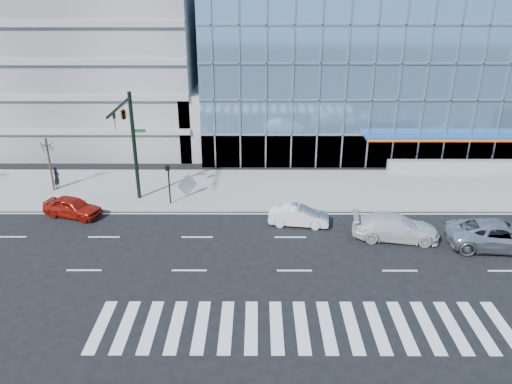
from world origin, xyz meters
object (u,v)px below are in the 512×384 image
white_suv (396,227)px  traffic_signal (127,125)px  silver_suv (499,235)px  ped_signal_post (169,178)px  pedestrian (57,177)px  street_tree_near (47,145)px  white_sedan (299,216)px  tilted_panel (188,185)px  red_sedan (72,207)px

white_suv → traffic_signal: bearing=83.0°
silver_suv → white_suv: bearing=84.3°
traffic_signal → white_suv: 19.05m
ped_signal_post → silver_suv: 22.10m
pedestrian → silver_suv: bearing=-102.0°
street_tree_near → white_sedan: bearing=-17.0°
ped_signal_post → white_sedan: bearing=-18.9°
traffic_signal → tilted_panel: (3.63, 1.74, -5.10)m
street_tree_near → white_suv: (24.67, -7.62, -2.99)m
silver_suv → pedestrian: pedestrian is taller
ped_signal_post → silver_suv: ped_signal_post is taller
traffic_signal → tilted_panel: size_ratio=6.15×
ped_signal_post → white_sedan: (9.17, -3.14, -1.48)m
white_suv → red_sedan: bearing=89.4°
street_tree_near → red_sedan: street_tree_near is taller
traffic_signal → white_sedan: size_ratio=2.00×
white_sedan → pedestrian: size_ratio=2.29×
street_tree_near → pedestrian: (0.18, 0.40, -2.75)m
ped_signal_post → tilted_panel: 2.07m
silver_suv → white_sedan: silver_suv is taller
street_tree_near → silver_suv: street_tree_near is taller
traffic_signal → pedestrian: size_ratio=4.56×
street_tree_near → red_sedan: 6.16m
street_tree_near → silver_suv: (30.67, -8.78, -2.92)m
street_tree_near → white_sedan: 19.76m
ped_signal_post → red_sedan: 6.90m
traffic_signal → silver_suv: traffic_signal is taller
white_suv → tilted_panel: size_ratio=4.16×
traffic_signal → street_tree_near: 7.96m
street_tree_near → white_suv: 25.99m
white_suv → white_sedan: bearing=80.1°
silver_suv → tilted_panel: tilted_panel is taller
traffic_signal → street_tree_near: (-7.00, 2.93, -2.39)m
street_tree_near → tilted_panel: 11.04m
ped_signal_post → silver_suv: size_ratio=0.49×
silver_suv → red_sedan: size_ratio=1.49×
red_sedan → pedestrian: pedestrian is taller
street_tree_near → white_sedan: (18.67, -5.70, -3.12)m
white_sedan → red_sedan: size_ratio=0.97×
ped_signal_post → tilted_panel: bearing=50.3°
ped_signal_post → traffic_signal: bearing=-171.5°
traffic_signal → ped_signal_post: (2.50, 0.37, -4.02)m
red_sedan → white_sedan: bearing=-76.5°
pedestrian → tilted_panel: 10.57m
traffic_signal → white_sedan: bearing=-13.4°
white_suv → tilted_panel: 15.44m
silver_suv → tilted_panel: bearing=74.5°
red_sedan → tilted_panel: 8.28m
street_tree_near → pedestrian: bearing=65.9°
white_sedan → tilted_panel: 9.22m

